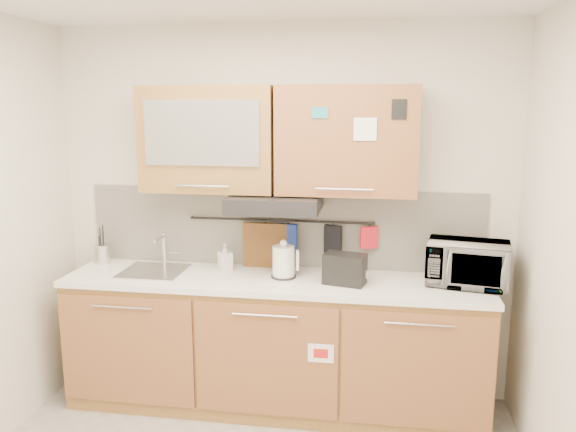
% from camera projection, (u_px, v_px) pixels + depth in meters
% --- Properties ---
extents(wall_back, '(3.20, 0.00, 3.20)m').
position_uv_depth(wall_back, '(282.00, 214.00, 3.97)').
color(wall_back, silver).
rests_on(wall_back, ground).
extents(base_cabinet, '(2.80, 0.64, 0.88)m').
position_uv_depth(base_cabinet, '(274.00, 350.00, 3.85)').
color(base_cabinet, '#AE7B3D').
rests_on(base_cabinet, floor).
extents(countertop, '(2.82, 0.62, 0.04)m').
position_uv_depth(countertop, '(274.00, 281.00, 3.75)').
color(countertop, white).
rests_on(countertop, base_cabinet).
extents(backsplash, '(2.80, 0.02, 0.56)m').
position_uv_depth(backsplash, '(281.00, 228.00, 3.98)').
color(backsplash, silver).
rests_on(backsplash, countertop).
extents(upper_cabinets, '(1.82, 0.37, 0.70)m').
position_uv_depth(upper_cabinets, '(276.00, 140.00, 3.70)').
color(upper_cabinets, '#AE7B3D').
rests_on(upper_cabinets, wall_back).
extents(range_hood, '(0.60, 0.46, 0.10)m').
position_uv_depth(range_hood, '(275.00, 203.00, 3.71)').
color(range_hood, black).
rests_on(range_hood, upper_cabinets).
extents(sink, '(0.42, 0.40, 0.26)m').
position_uv_depth(sink, '(154.00, 271.00, 3.89)').
color(sink, silver).
rests_on(sink, countertop).
extents(utensil_rail, '(1.30, 0.02, 0.02)m').
position_uv_depth(utensil_rail, '(280.00, 221.00, 3.93)').
color(utensil_rail, black).
rests_on(utensil_rail, backsplash).
extents(utensil_crock, '(0.13, 0.13, 0.28)m').
position_uv_depth(utensil_crock, '(103.00, 253.00, 4.09)').
color(utensil_crock, silver).
rests_on(utensil_crock, countertop).
extents(kettle, '(0.19, 0.17, 0.26)m').
position_uv_depth(kettle, '(284.00, 262.00, 3.74)').
color(kettle, white).
rests_on(kettle, countertop).
extents(toaster, '(0.29, 0.21, 0.20)m').
position_uv_depth(toaster, '(345.00, 269.00, 3.61)').
color(toaster, black).
rests_on(toaster, countertop).
extents(microwave, '(0.55, 0.42, 0.28)m').
position_uv_depth(microwave, '(468.00, 264.00, 3.59)').
color(microwave, '#999999').
rests_on(microwave, countertop).
extents(soap_bottle, '(0.12, 0.12, 0.19)m').
position_uv_depth(soap_bottle, '(225.00, 257.00, 3.91)').
color(soap_bottle, '#999999').
rests_on(soap_bottle, countertop).
extents(cutting_board, '(0.32, 0.03, 0.40)m').
position_uv_depth(cutting_board, '(266.00, 251.00, 3.98)').
color(cutting_board, brown).
rests_on(cutting_board, utensil_rail).
extents(oven_mitt, '(0.13, 0.06, 0.21)m').
position_uv_depth(oven_mitt, '(288.00, 238.00, 3.93)').
color(oven_mitt, navy).
rests_on(oven_mitt, utensil_rail).
extents(dark_pouch, '(0.13, 0.08, 0.20)m').
position_uv_depth(dark_pouch, '(333.00, 239.00, 3.88)').
color(dark_pouch, black).
rests_on(dark_pouch, utensil_rail).
extents(pot_holder, '(0.12, 0.06, 0.15)m').
position_uv_depth(pot_holder, '(369.00, 238.00, 3.84)').
color(pot_holder, red).
rests_on(pot_holder, utensil_rail).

